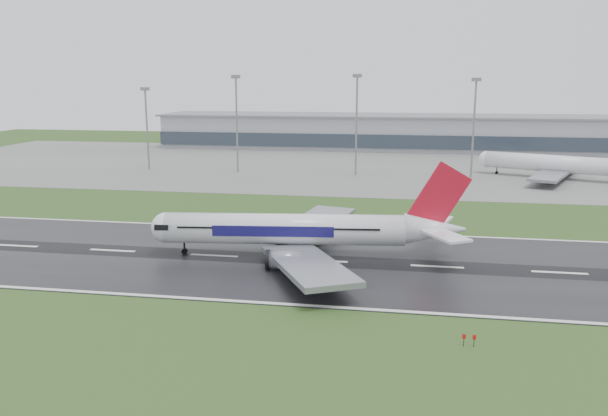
# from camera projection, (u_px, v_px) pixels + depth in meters

# --- Properties ---
(ground) EXTENTS (520.00, 520.00, 0.00)m
(ground) POSITION_uv_depth(u_px,v_px,m) (437.00, 267.00, 103.45)
(ground) COLOR #28471A
(ground) RESTS_ON ground
(runway) EXTENTS (400.00, 45.00, 0.10)m
(runway) POSITION_uv_depth(u_px,v_px,m) (437.00, 267.00, 103.44)
(runway) COLOR black
(runway) RESTS_ON ground
(apron) EXTENTS (400.00, 130.00, 0.08)m
(apron) POSITION_uv_depth(u_px,v_px,m) (421.00, 167.00, 223.99)
(apron) COLOR slate
(apron) RESTS_ON ground
(terminal) EXTENTS (240.00, 36.00, 15.00)m
(terminal) POSITION_uv_depth(u_px,v_px,m) (419.00, 133.00, 280.30)
(terminal) COLOR #92939C
(terminal) RESTS_ON ground
(main_airliner) EXTENTS (62.81, 60.42, 16.81)m
(main_airliner) POSITION_uv_depth(u_px,v_px,m) (307.00, 211.00, 108.11)
(main_airliner) COLOR white
(main_airliner) RESTS_ON runway
(parked_airliner) EXTENTS (68.34, 66.37, 15.62)m
(parked_airliner) POSITION_uv_depth(u_px,v_px,m) (557.00, 155.00, 194.80)
(parked_airliner) COLOR white
(parked_airliner) RESTS_ON apron
(floodmast_0) EXTENTS (0.64, 0.64, 28.01)m
(floodmast_0) POSITION_uv_depth(u_px,v_px,m) (147.00, 131.00, 212.77)
(floodmast_0) COLOR gray
(floodmast_0) RESTS_ON ground
(floodmast_1) EXTENTS (0.64, 0.64, 32.14)m
(floodmast_1) POSITION_uv_depth(u_px,v_px,m) (237.00, 126.00, 206.96)
(floodmast_1) COLOR gray
(floodmast_1) RESTS_ON ground
(floodmast_2) EXTENTS (0.64, 0.64, 32.42)m
(floodmast_2) POSITION_uv_depth(u_px,v_px,m) (356.00, 127.00, 200.19)
(floodmast_2) COLOR gray
(floodmast_2) RESTS_ON ground
(floodmast_3) EXTENTS (0.64, 0.64, 31.19)m
(floodmast_3) POSITION_uv_depth(u_px,v_px,m) (473.00, 131.00, 194.13)
(floodmast_3) COLOR gray
(floodmast_3) RESTS_ON ground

